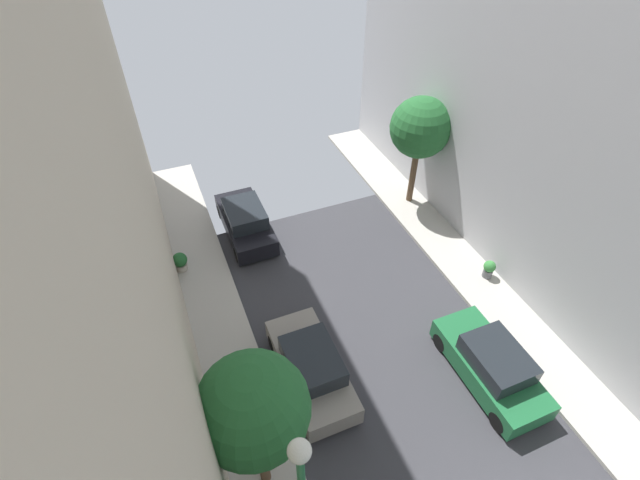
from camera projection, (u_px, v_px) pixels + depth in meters
name	position (u px, v px, depth m)	size (l,w,h in m)	color
parked_car_left_3	(311.00, 367.00, 14.80)	(1.78, 4.20, 1.57)	gray
parked_car_left_4	(245.00, 221.00, 20.22)	(1.78, 4.20, 1.57)	black
parked_car_right_2	(491.00, 365.00, 14.85)	(1.78, 4.20, 1.57)	#1E6638
street_tree_1	(420.00, 128.00, 19.78)	(2.66, 2.66, 5.19)	brown
street_tree_2	(253.00, 409.00, 10.29)	(2.65, 2.65, 5.18)	brown
potted_plant_0	(489.00, 269.00, 18.29)	(0.48, 0.48, 0.78)	slate
potted_plant_1	(180.00, 261.00, 18.57)	(0.59, 0.59, 0.82)	#B2A899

